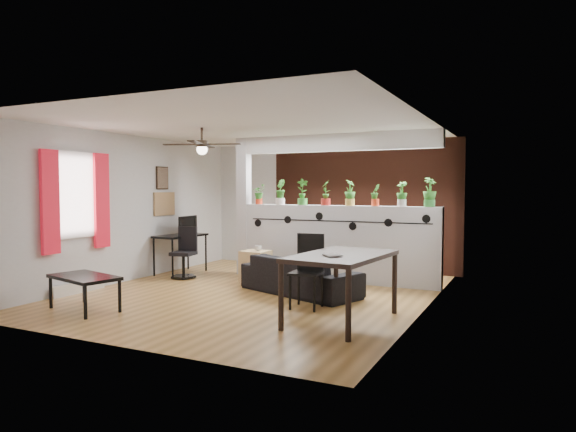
{
  "coord_description": "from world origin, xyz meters",
  "views": [
    {
      "loc": [
        3.91,
        -6.99,
        1.66
      ],
      "look_at": [
        0.26,
        0.6,
        1.2
      ],
      "focal_mm": 32.0,
      "sensor_mm": 36.0,
      "label": 1
    }
  ],
  "objects_px": {
    "cube_shelf": "(256,267)",
    "cup": "(258,248)",
    "potted_plant_0": "(259,194)",
    "potted_plant_2": "(303,191)",
    "potted_plant_5": "(375,194)",
    "ceiling_fan": "(202,146)",
    "potted_plant_1": "(280,191)",
    "dining_table": "(342,261)",
    "potted_plant_7": "(430,191)",
    "potted_plant_6": "(402,193)",
    "potted_plant_4": "(350,192)",
    "sofa": "(300,276)",
    "office_chair": "(185,256)",
    "computer_desk": "(181,238)",
    "potted_plant_3": "(326,192)",
    "folding_chair": "(309,264)",
    "coffee_table": "(84,279)"
  },
  "relations": [
    {
      "from": "cube_shelf",
      "to": "cup",
      "type": "relative_size",
      "value": 4.57
    },
    {
      "from": "potted_plant_0",
      "to": "potted_plant_2",
      "type": "relative_size",
      "value": 0.78
    },
    {
      "from": "potted_plant_5",
      "to": "cube_shelf",
      "type": "xyz_separation_m",
      "value": [
        -1.95,
        -0.68,
        -1.27
      ]
    },
    {
      "from": "ceiling_fan",
      "to": "potted_plant_1",
      "type": "bearing_deg",
      "value": 75.32
    },
    {
      "from": "potted_plant_2",
      "to": "potted_plant_1",
      "type": "bearing_deg",
      "value": -180.0
    },
    {
      "from": "potted_plant_5",
      "to": "dining_table",
      "type": "height_order",
      "value": "potted_plant_5"
    },
    {
      "from": "potted_plant_7",
      "to": "potted_plant_6",
      "type": "bearing_deg",
      "value": 180.0
    },
    {
      "from": "potted_plant_4",
      "to": "potted_plant_6",
      "type": "xyz_separation_m",
      "value": [
        0.9,
        0.0,
        -0.02
      ]
    },
    {
      "from": "potted_plant_0",
      "to": "sofa",
      "type": "bearing_deg",
      "value": -40.76
    },
    {
      "from": "sofa",
      "to": "office_chair",
      "type": "xyz_separation_m",
      "value": [
        -2.48,
        0.34,
        0.13
      ]
    },
    {
      "from": "potted_plant_0",
      "to": "cup",
      "type": "relative_size",
      "value": 3.08
    },
    {
      "from": "potted_plant_4",
      "to": "cup",
      "type": "bearing_deg",
      "value": -154.85
    },
    {
      "from": "cup",
      "to": "dining_table",
      "type": "relative_size",
      "value": 0.08
    },
    {
      "from": "potted_plant_0",
      "to": "computer_desk",
      "type": "relative_size",
      "value": 0.35
    },
    {
      "from": "potted_plant_3",
      "to": "potted_plant_0",
      "type": "bearing_deg",
      "value": -180.0
    },
    {
      "from": "computer_desk",
      "to": "potted_plant_1",
      "type": "bearing_deg",
      "value": 14.09
    },
    {
      "from": "ceiling_fan",
      "to": "folding_chair",
      "type": "relative_size",
      "value": 1.17
    },
    {
      "from": "potted_plant_3",
      "to": "sofa",
      "type": "relative_size",
      "value": 0.24
    },
    {
      "from": "potted_plant_2",
      "to": "computer_desk",
      "type": "height_order",
      "value": "potted_plant_2"
    },
    {
      "from": "ceiling_fan",
      "to": "dining_table",
      "type": "height_order",
      "value": "ceiling_fan"
    },
    {
      "from": "coffee_table",
      "to": "cup",
      "type": "bearing_deg",
      "value": 68.14
    },
    {
      "from": "sofa",
      "to": "dining_table",
      "type": "bearing_deg",
      "value": 151.53
    },
    {
      "from": "potted_plant_7",
      "to": "folding_chair",
      "type": "xyz_separation_m",
      "value": [
        -1.28,
        -1.99,
        -1.0
      ]
    },
    {
      "from": "dining_table",
      "to": "office_chair",
      "type": "bearing_deg",
      "value": 155.49
    },
    {
      "from": "folding_chair",
      "to": "potted_plant_4",
      "type": "bearing_deg",
      "value": 92.27
    },
    {
      "from": "potted_plant_2",
      "to": "office_chair",
      "type": "relative_size",
      "value": 0.52
    },
    {
      "from": "potted_plant_6",
      "to": "folding_chair",
      "type": "bearing_deg",
      "value": -112.51
    },
    {
      "from": "folding_chair",
      "to": "sofa",
      "type": "bearing_deg",
      "value": 121.7
    },
    {
      "from": "potted_plant_3",
      "to": "computer_desk",
      "type": "distance_m",
      "value": 3.01
    },
    {
      "from": "potted_plant_0",
      "to": "dining_table",
      "type": "distance_m",
      "value": 3.69
    },
    {
      "from": "potted_plant_2",
      "to": "potted_plant_0",
      "type": "bearing_deg",
      "value": 180.0
    },
    {
      "from": "office_chair",
      "to": "potted_plant_6",
      "type": "bearing_deg",
      "value": 12.94
    },
    {
      "from": "ceiling_fan",
      "to": "dining_table",
      "type": "bearing_deg",
      "value": -15.76
    },
    {
      "from": "office_chair",
      "to": "folding_chair",
      "type": "xyz_separation_m",
      "value": [
        2.96,
        -1.12,
        0.19
      ]
    },
    {
      "from": "potted_plant_4",
      "to": "folding_chair",
      "type": "height_order",
      "value": "potted_plant_4"
    },
    {
      "from": "potted_plant_5",
      "to": "office_chair",
      "type": "bearing_deg",
      "value": -165.38
    },
    {
      "from": "ceiling_fan",
      "to": "computer_desk",
      "type": "bearing_deg",
      "value": 137.74
    },
    {
      "from": "ceiling_fan",
      "to": "potted_plant_6",
      "type": "relative_size",
      "value": 2.89
    },
    {
      "from": "potted_plant_1",
      "to": "potted_plant_4",
      "type": "distance_m",
      "value": 1.35
    },
    {
      "from": "potted_plant_1",
      "to": "sofa",
      "type": "height_order",
      "value": "potted_plant_1"
    },
    {
      "from": "potted_plant_0",
      "to": "potted_plant_1",
      "type": "distance_m",
      "value": 0.45
    },
    {
      "from": "potted_plant_5",
      "to": "cube_shelf",
      "type": "height_order",
      "value": "potted_plant_5"
    },
    {
      "from": "potted_plant_6",
      "to": "potted_plant_7",
      "type": "xyz_separation_m",
      "value": [
        0.45,
        0.0,
        0.03
      ]
    },
    {
      "from": "potted_plant_5",
      "to": "folding_chair",
      "type": "xyz_separation_m",
      "value": [
        -0.37,
        -1.99,
        -0.95
      ]
    },
    {
      "from": "potted_plant_4",
      "to": "potted_plant_5",
      "type": "xyz_separation_m",
      "value": [
        0.45,
        0.0,
        -0.04
      ]
    },
    {
      "from": "potted_plant_2",
      "to": "ceiling_fan",
      "type": "bearing_deg",
      "value": -117.14
    },
    {
      "from": "computer_desk",
      "to": "dining_table",
      "type": "relative_size",
      "value": 0.66
    },
    {
      "from": "computer_desk",
      "to": "potted_plant_3",
      "type": "bearing_deg",
      "value": 9.69
    },
    {
      "from": "cube_shelf",
      "to": "potted_plant_4",
      "type": "bearing_deg",
      "value": 28.59
    },
    {
      "from": "potted_plant_2",
      "to": "cube_shelf",
      "type": "bearing_deg",
      "value": -131.23
    }
  ]
}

